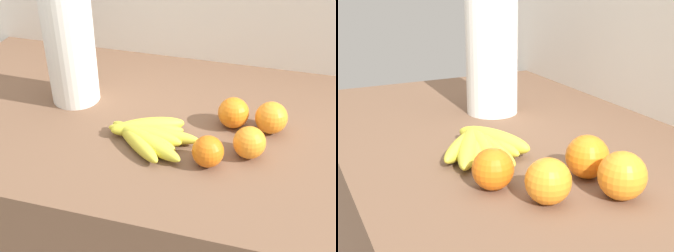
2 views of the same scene
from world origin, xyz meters
TOP-DOWN VIEW (x-y plane):
  - banana_bunch at (-0.27, -0.10)m, footprint 0.22×0.18m
  - orange_front at (-0.04, -0.09)m, footprint 0.07×0.07m
  - orange_back_right at (-0.12, -0.14)m, footprint 0.07×0.07m
  - orange_center at (-0.09, 0.02)m, footprint 0.07×0.07m
  - orange_far_right at (0.00, 0.02)m, footprint 0.07×0.07m
  - paper_towel_roll at (-0.50, 0.03)m, footprint 0.12×0.12m

SIDE VIEW (x-z plane):
  - banana_bunch at x=-0.27m, z-range 0.90..0.94m
  - orange_back_right at x=-0.12m, z-range 0.90..0.97m
  - orange_front at x=-0.04m, z-range 0.90..0.97m
  - orange_center at x=-0.09m, z-range 0.90..0.98m
  - orange_far_right at x=0.00m, z-range 0.90..0.98m
  - paper_towel_roll at x=-0.50m, z-range 0.89..1.20m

